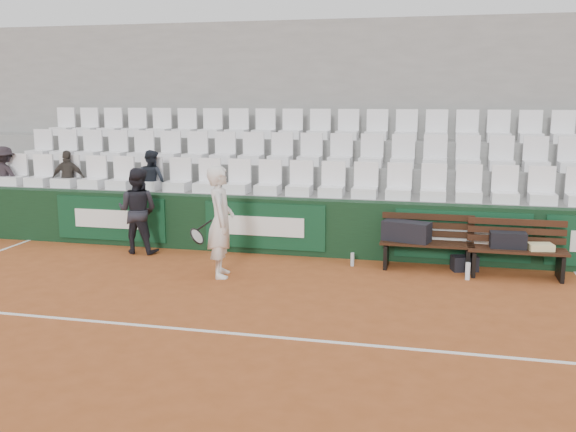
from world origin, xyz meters
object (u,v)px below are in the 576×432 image
object	(u,v)px
bench_left	(426,256)
bench_right	(516,263)
tennis_player	(221,222)
sports_bag_ground	(465,263)
ball_kid	(138,211)
spectator_b	(67,157)
water_bottle_far	(468,271)
spectator_a	(3,154)
water_bottle_near	(352,259)
sports_bag_right	(508,240)
spectator_c	(151,158)
sports_bag_left	(406,231)

from	to	relation	value
bench_left	bench_right	bearing A→B (deg)	-6.01
tennis_player	sports_bag_ground	bearing A→B (deg)	17.58
sports_bag_ground	ball_kid	distance (m)	5.74
spectator_b	bench_right	bearing A→B (deg)	159.95
bench_right	spectator_b	size ratio (longest dim) A/B	1.28
bench_right	water_bottle_far	xyz separation A→B (m)	(-0.74, -0.34, -0.09)
spectator_a	spectator_b	xyz separation A→B (m)	(1.46, 0.00, -0.03)
water_bottle_near	spectator_b	bearing A→B (deg)	169.48
tennis_player	bench_right	bearing A→B (deg)	12.52
bench_left	ball_kid	bearing A→B (deg)	-179.52
sports_bag_right	spectator_c	distance (m)	6.71
sports_bag_left	tennis_player	xyz separation A→B (m)	(-2.81, -1.17, 0.26)
water_bottle_far	spectator_b	distance (m)	8.02
sports_bag_right	spectator_b	size ratio (longest dim) A/B	0.46
ball_kid	spectator_c	xyz separation A→B (m)	(-0.20, 1.05, 0.84)
bench_right	spectator_c	bearing A→B (deg)	170.23
spectator_c	bench_right	bearing A→B (deg)	-167.78
water_bottle_far	spectator_a	xyz separation A→B (m)	(-9.21, 1.49, 1.48)
bench_right	sports_bag_left	world-z (taller)	sports_bag_left
water_bottle_near	tennis_player	bearing A→B (deg)	-151.33
bench_left	spectator_b	size ratio (longest dim) A/B	1.28
water_bottle_far	spectator_a	distance (m)	9.44
water_bottle_far	ball_kid	world-z (taller)	ball_kid
bench_right	tennis_player	size ratio (longest dim) A/B	0.86
sports_bag_right	bench_right	bearing A→B (deg)	-14.22
spectator_a	spectator_c	xyz separation A→B (m)	(3.27, 0.00, -0.00)
sports_bag_left	water_bottle_near	world-z (taller)	sports_bag_left
bench_left	sports_bag_ground	xyz separation A→B (m)	(0.61, 0.04, -0.10)
sports_bag_ground	ball_kid	world-z (taller)	ball_kid
bench_right	sports_bag_ground	bearing A→B (deg)	166.59
bench_right	ball_kid	distance (m)	6.50
spectator_b	water_bottle_far	bearing A→B (deg)	156.77
spectator_b	sports_bag_left	bearing A→B (deg)	159.39
sports_bag_right	spectator_b	world-z (taller)	spectator_b
water_bottle_near	spectator_c	world-z (taller)	spectator_c
water_bottle_far	spectator_b	world-z (taller)	spectator_b
water_bottle_far	spectator_c	world-z (taller)	spectator_c
sports_bag_ground	spectator_b	bearing A→B (deg)	172.86
bench_left	bench_right	size ratio (longest dim) A/B	1.00
ball_kid	bench_right	bearing A→B (deg)	178.58
sports_bag_left	water_bottle_far	world-z (taller)	sports_bag_left
water_bottle_far	bench_left	bearing A→B (deg)	142.82
spectator_a	bench_right	bearing A→B (deg)	178.21
water_bottle_far	sports_bag_left	bearing A→B (deg)	152.60
water_bottle_near	spectator_a	xyz separation A→B (m)	(-7.36, 1.10, 1.50)
sports_bag_right	tennis_player	distance (m)	4.52
ball_kid	water_bottle_far	bearing A→B (deg)	175.06
spectator_c	tennis_player	bearing A→B (deg)	156.93
sports_bag_left	ball_kid	bearing A→B (deg)	-179.26
bench_right	water_bottle_far	world-z (taller)	bench_right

